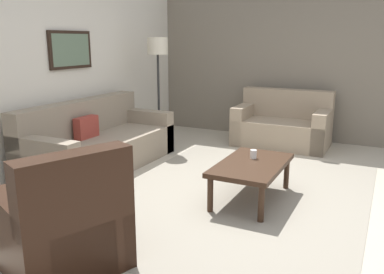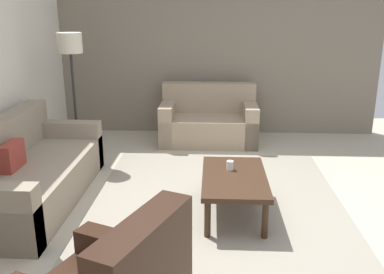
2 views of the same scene
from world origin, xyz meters
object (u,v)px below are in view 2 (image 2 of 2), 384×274
at_px(cup, 230,165).
at_px(lamp_standing, 71,56).
at_px(coffee_table, 234,180).
at_px(couch_main, 24,175).
at_px(couch_loveseat, 209,122).

xyz_separation_m(cup, lamp_standing, (1.40, 2.05, 0.95)).
distance_m(coffee_table, cup, 0.19).
bearing_deg(lamp_standing, couch_main, 173.34).
relative_size(couch_loveseat, lamp_standing, 0.86).
distance_m(couch_loveseat, cup, 2.33).
height_order(couch_main, lamp_standing, lamp_standing).
xyz_separation_m(couch_loveseat, cup, (-2.31, -0.25, 0.16)).
bearing_deg(couch_main, couch_loveseat, -40.62).
xyz_separation_m(coffee_table, cup, (0.16, 0.04, 0.10)).
bearing_deg(lamp_standing, coffee_table, -126.83).
bearing_deg(couch_loveseat, coffee_table, -173.45).
relative_size(coffee_table, cup, 11.67).
bearing_deg(cup, couch_loveseat, 6.06).
distance_m(couch_main, cup, 2.21).
distance_m(couch_loveseat, lamp_standing, 2.30).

